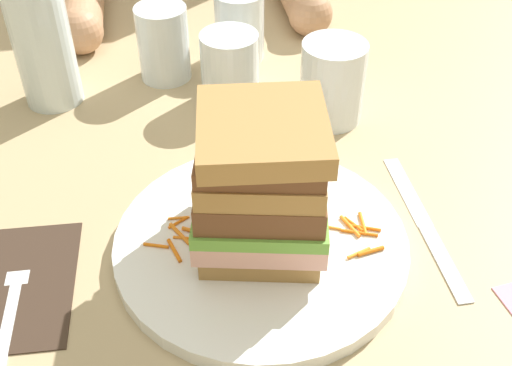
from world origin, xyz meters
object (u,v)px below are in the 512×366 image
empty_tumbler_0 (239,26)px  empty_tumbler_2 (163,43)px  sandwich (262,183)px  juice_glass (332,85)px  fork (11,303)px  main_plate (261,243)px  empty_tumbler_1 (230,68)px  napkin_dark (16,285)px  knife (426,226)px  water_bottle (36,14)px

empty_tumbler_0 → empty_tumbler_2: size_ratio=0.95×
sandwich → juice_glass: (0.12, 0.20, -0.04)m
fork → empty_tumbler_2: empty_tumbler_2 is taller
main_plate → fork: size_ratio=1.61×
sandwich → empty_tumbler_2: sandwich is taller
sandwich → empty_tumbler_1: sandwich is taller
napkin_dark → empty_tumbler_1: 0.35m
napkin_dark → empty_tumbler_0: (0.25, 0.37, 0.04)m
fork → empty_tumbler_0: bearing=57.3°
sandwich → juice_glass: bearing=59.9°
empty_tumbler_0 → empty_tumbler_1: size_ratio=1.06×
sandwich → empty_tumbler_2: 0.33m
sandwich → empty_tumbler_2: bearing=101.9°
main_plate → knife: (0.16, 0.00, -0.01)m
main_plate → water_bottle: water_bottle is taller
fork → water_bottle: 0.34m
napkin_dark → empty_tumbler_1: (0.22, 0.27, 0.04)m
fork → napkin_dark: bearing=88.2°
water_bottle → sandwich: bearing=-54.8°
knife → empty_tumbler_2: (-0.23, 0.32, 0.05)m
knife → juice_glass: bearing=102.8°
empty_tumbler_0 → sandwich: bearing=-95.2°
water_bottle → empty_tumbler_2: 0.16m
sandwich → water_bottle: 0.36m
empty_tumbler_0 → knife: bearing=-70.4°
water_bottle → knife: bearing=-38.3°
sandwich → napkin_dark: size_ratio=0.93×
napkin_dark → empty_tumbler_2: 0.37m
water_bottle → empty_tumbler_0: (0.24, 0.07, -0.07)m
main_plate → empty_tumbler_1: 0.26m
main_plate → sandwich: bearing=-102.6°
napkin_dark → empty_tumbler_2: bearing=65.8°
empty_tumbler_1 → empty_tumbler_2: size_ratio=0.90×
water_bottle → empty_tumbler_2: size_ratio=2.70×
empty_tumbler_1 → sandwich: bearing=-91.4°
juice_glass → empty_tumbler_0: 0.18m
main_plate → empty_tumbler_2: (-0.07, 0.32, 0.04)m
fork → water_bottle: bearing=87.8°
knife → water_bottle: 0.48m
fork → empty_tumbler_1: size_ratio=1.95×
empty_tumbler_0 → main_plate: bearing=-95.2°
napkin_dark → empty_tumbler_0: empty_tumbler_0 is taller
sandwich → empty_tumbler_1: bearing=88.6°
fork → empty_tumbler_1: empty_tumbler_1 is taller
fork → empty_tumbler_1: (0.23, 0.29, 0.04)m
sandwich → fork: bearing=-172.2°
sandwich → fork: (-0.22, -0.03, -0.08)m
water_bottle → empty_tumbler_1: 0.23m
knife → empty_tumbler_2: 0.40m
napkin_dark → fork: fork is taller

